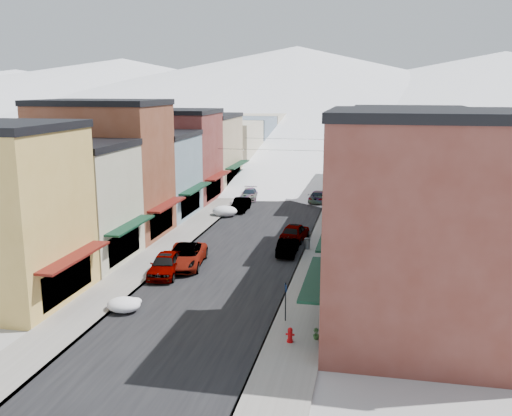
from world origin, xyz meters
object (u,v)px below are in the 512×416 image
at_px(car_white_suv, 185,256).
at_px(car_green_sedan, 288,247).
at_px(streetlamp_near, 328,199).
at_px(car_silver_sedan, 165,264).
at_px(trash_can, 307,244).
at_px(fire_hydrant, 290,335).
at_px(car_dark_hatch, 241,205).

height_order(car_white_suv, car_green_sedan, car_white_suv).
height_order(car_green_sedan, streetlamp_near, streetlamp_near).
relative_size(car_silver_sedan, streetlamp_near, 1.14).
distance_m(trash_can, streetlamp_near, 8.67).
height_order(car_silver_sedan, streetlamp_near, streetlamp_near).
relative_size(car_silver_sedan, fire_hydrant, 5.93).
height_order(car_green_sedan, fire_hydrant, car_green_sedan).
bearing_deg(car_silver_sedan, car_white_suv, 65.35).
height_order(car_silver_sedan, trash_can, car_silver_sedan).
bearing_deg(car_white_suv, trash_can, 28.64).
bearing_deg(fire_hydrant, trash_can, 93.73).
bearing_deg(car_white_suv, car_green_sedan, 26.02).
distance_m(car_white_suv, car_silver_sedan, 2.41).
height_order(car_white_suv, trash_can, car_white_suv).
bearing_deg(car_green_sedan, fire_hydrant, 98.42).
height_order(car_dark_hatch, fire_hydrant, car_dark_hatch).
bearing_deg(car_green_sedan, trash_can, -133.83).
height_order(trash_can, streetlamp_near, streetlamp_near).
xyz_separation_m(car_white_suv, trash_can, (8.75, 6.27, -0.23)).
bearing_deg(car_silver_sedan, streetlamp_near, 50.86).
distance_m(car_green_sedan, streetlamp_near, 10.36).
xyz_separation_m(car_dark_hatch, car_green_sedan, (7.63, -15.66, -0.03)).
bearing_deg(car_white_suv, streetlamp_near, 49.15).
bearing_deg(trash_can, car_white_suv, -144.38).
relative_size(fire_hydrant, trash_can, 0.93).
bearing_deg(streetlamp_near, car_white_suv, -123.88).
height_order(fire_hydrant, trash_can, trash_can).
bearing_deg(car_white_suv, fire_hydrant, -57.14).
relative_size(trash_can, streetlamp_near, 0.21).
bearing_deg(car_white_suv, car_silver_sedan, -114.39).
bearing_deg(fire_hydrant, car_dark_hatch, 107.59).
xyz_separation_m(car_dark_hatch, trash_can, (9.06, -14.15, -0.12)).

